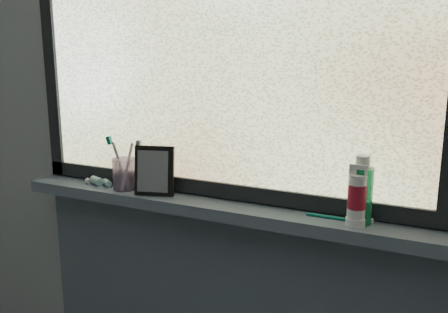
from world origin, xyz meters
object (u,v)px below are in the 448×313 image
toothbrush_cup (125,174)px  mouthwash_bottle (361,190)px  vanity_mirror (154,171)px  cream_tube (357,194)px

toothbrush_cup → mouthwash_bottle: 0.81m
vanity_mirror → cream_tube: vanity_mirror is taller
vanity_mirror → cream_tube: size_ratio=1.33×
toothbrush_cup → mouthwash_bottle: mouthwash_bottle is taller
vanity_mirror → mouthwash_bottle: 0.68m
toothbrush_cup → mouthwash_bottle: bearing=0.6°
vanity_mirror → mouthwash_bottle: (0.68, 0.02, 0.01)m
cream_tube → toothbrush_cup: bearing=178.6°
toothbrush_cup → cream_tube: bearing=-1.4°
vanity_mirror → mouthwash_bottle: size_ratio=1.03×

